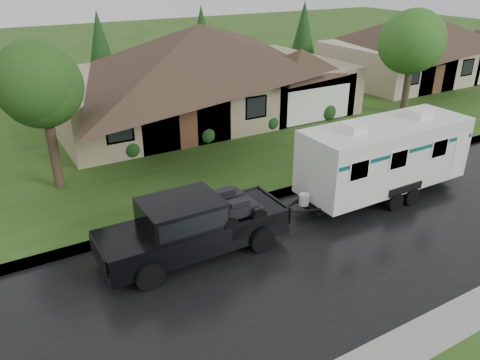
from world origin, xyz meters
name	(u,v)px	position (x,y,z in m)	size (l,w,h in m)	color
ground	(315,217)	(0.00, 0.00, 0.00)	(140.00, 140.00, 0.00)	#2B4D18
road	(350,240)	(0.00, -2.00, 0.01)	(140.00, 8.00, 0.01)	black
curb	(282,193)	(0.00, 2.25, 0.07)	(140.00, 0.50, 0.15)	gray
lawn	(168,116)	(0.00, 15.00, 0.07)	(140.00, 26.00, 0.15)	#2B4D18
house_main	(206,60)	(2.29, 13.84, 3.59)	(19.44, 10.80, 6.90)	#9A8968
house_neighbor	(421,39)	(22.27, 14.34, 3.32)	(15.12, 9.72, 6.45)	tan
tree_left_green	(43,89)	(-8.12, 7.54, 4.49)	(3.78, 3.78, 6.26)	#382B1E
tree_right_green	(413,43)	(13.32, 7.65, 4.62)	(3.89, 3.89, 6.44)	#382B1E
shrub_row	(239,127)	(2.00, 9.30, 0.65)	(13.60, 1.00, 1.00)	#143814
pickup_truck	(191,225)	(-5.25, 0.11, 1.14)	(6.37, 2.42, 2.12)	black
travel_trailer	(385,154)	(3.56, 0.11, 1.87)	(7.85, 2.76, 3.52)	silver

